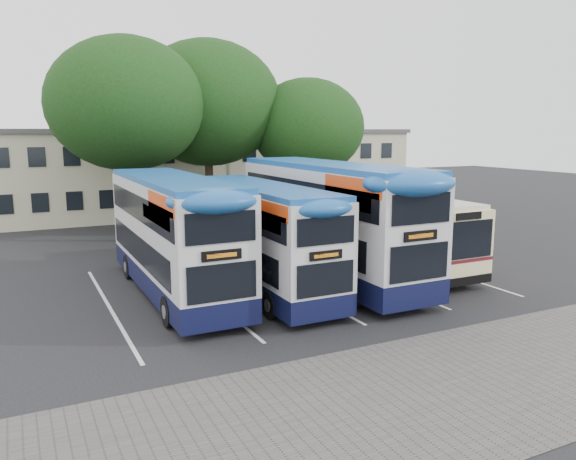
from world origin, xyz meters
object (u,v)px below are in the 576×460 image
at_px(bus_dd_mid, 261,233).
at_px(bus_single, 379,224).
at_px(tree_left, 126,104).
at_px(bus_dd_left, 173,230).
at_px(bus_dd_right, 329,216).
at_px(lamp_post, 319,145).
at_px(tree_mid, 207,103).
at_px(tree_right, 307,127).

xyz_separation_m(bus_dd_mid, bus_single, (6.70, 1.71, -0.40)).
xyz_separation_m(tree_left, bus_dd_left, (-0.59, -11.14, -5.05)).
bearing_deg(tree_left, bus_dd_right, -63.85).
distance_m(bus_dd_right, bus_single, 3.79).
height_order(lamp_post, bus_dd_mid, lamp_post).
distance_m(tree_mid, tree_right, 6.29).
bearing_deg(bus_single, tree_left, 131.53).
distance_m(tree_right, bus_single, 11.30).
height_order(tree_left, bus_dd_left, tree_left).
height_order(tree_mid, bus_dd_mid, tree_mid).
relative_size(tree_left, bus_dd_left, 1.04).
bearing_deg(tree_right, lamp_post, 50.93).
distance_m(bus_dd_left, bus_single, 9.85).
bearing_deg(bus_dd_right, lamp_post, 62.11).
bearing_deg(bus_dd_mid, bus_dd_left, 162.44).
height_order(tree_right, bus_single, tree_right).
distance_m(tree_right, bus_dd_left, 16.37).
bearing_deg(lamp_post, tree_right, -129.07).
relative_size(bus_dd_left, bus_single, 0.96).
distance_m(lamp_post, tree_right, 4.48).
xyz_separation_m(tree_left, bus_dd_right, (5.75, -11.72, -4.84)).
bearing_deg(tree_mid, bus_dd_right, -87.55).
relative_size(tree_left, bus_dd_mid, 1.12).
relative_size(bus_dd_mid, bus_single, 0.89).
bearing_deg(bus_dd_right, bus_dd_left, 174.79).
height_order(bus_dd_right, bus_single, bus_dd_right).
xyz_separation_m(lamp_post, tree_left, (-13.64, -3.19, 2.40)).
distance_m(tree_right, bus_dd_right, 13.18).
bearing_deg(bus_single, bus_dd_left, -175.76).
distance_m(lamp_post, tree_left, 14.21).
bearing_deg(bus_dd_left, tree_mid, 66.24).
bearing_deg(bus_dd_left, bus_dd_mid, -17.56).
distance_m(bus_dd_mid, bus_dd_right, 3.28).
distance_m(tree_right, bus_dd_mid, 15.16).
bearing_deg(bus_dd_right, tree_left, 116.15).
xyz_separation_m(tree_mid, bus_dd_left, (-5.76, -13.07, -5.27)).
bearing_deg(bus_dd_right, tree_mid, 92.45).
bearing_deg(tree_left, bus_dd_left, -93.02).
xyz_separation_m(bus_dd_left, bus_dd_right, (6.34, -0.58, 0.20)).
relative_size(tree_right, bus_dd_right, 0.81).
height_order(tree_left, tree_mid, tree_mid).
relative_size(tree_mid, bus_dd_mid, 1.17).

